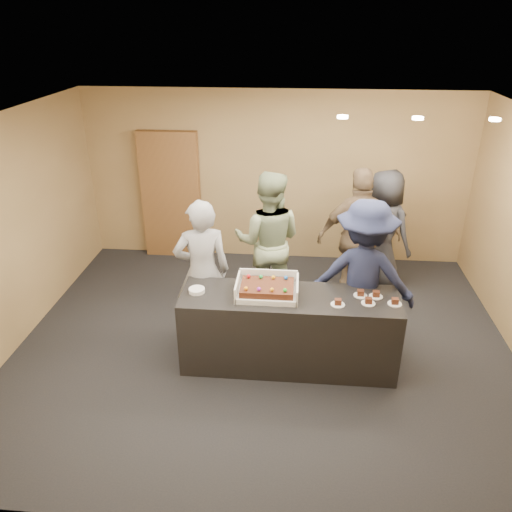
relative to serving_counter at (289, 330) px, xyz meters
The scene contains 17 objects.
room 1.02m from the serving_counter, 129.68° to the left, with size 6.04×6.00×2.70m.
serving_counter is the anchor object (origin of this frame).
storage_cabinet 3.46m from the serving_counter, 125.63° to the left, with size 0.94×0.15×2.07m, color brown.
cake_box 0.56m from the serving_counter, behind, with size 0.67×0.46×0.20m.
sheet_cake 0.60m from the serving_counter, behind, with size 0.57×0.40×0.11m.
plate_stack 1.13m from the serving_counter, behind, with size 0.18×0.18×0.04m, color white.
slice_a 0.71m from the serving_counter, 14.92° to the right, with size 0.15×0.15×0.07m.
slice_b 0.91m from the serving_counter, ahead, with size 0.15×0.15×0.07m.
slice_c 0.97m from the serving_counter, ahead, with size 0.15×0.15×0.07m.
slice_d 1.05m from the serving_counter, ahead, with size 0.15×0.15×0.07m.
slice_e 1.21m from the serving_counter, ahead, with size 0.15×0.15×0.07m.
person_server_grey 1.23m from the serving_counter, 156.80° to the left, with size 0.66×0.44×1.82m, color gray.
person_sage_man 1.43m from the serving_counter, 103.89° to the left, with size 0.93×0.72×1.91m, color gray.
person_navy_man 1.07m from the serving_counter, 28.31° to the left, with size 1.21×0.70×1.87m, color #1B203C.
person_brown_extra 1.84m from the serving_counter, 59.75° to the left, with size 1.13×0.47×1.92m, color brown.
person_dark_suit 2.42m from the serving_counter, 57.50° to the left, with size 0.86×0.56×1.77m, color #28292E.
ceiling_spotlights 2.71m from the serving_counter, 33.71° to the left, with size 1.72×0.12×0.03m.
Camera 1 is at (0.34, -5.08, 3.68)m, focal length 35.00 mm.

